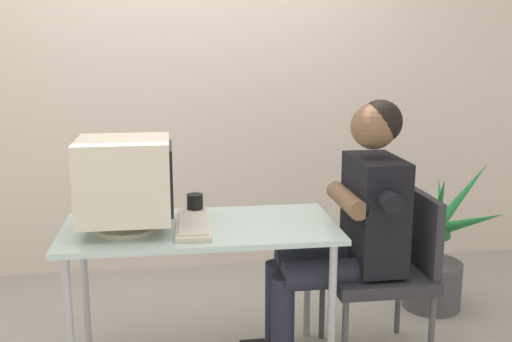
{
  "coord_description": "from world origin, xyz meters",
  "views": [
    {
      "loc": [
        -0.12,
        -2.67,
        1.55
      ],
      "look_at": [
        0.26,
        0.0,
        0.97
      ],
      "focal_mm": 42.21,
      "sensor_mm": 36.0,
      "label": 1
    }
  ],
  "objects": [
    {
      "name": "potted_plant",
      "position": [
        1.38,
        0.49,
        0.34
      ],
      "size": [
        0.79,
        0.9,
        0.89
      ],
      "color": "#4C4C51",
      "rests_on": "ground_plane"
    },
    {
      "name": "keyboard",
      "position": [
        -0.03,
        -0.01,
        0.73
      ],
      "size": [
        0.17,
        0.48,
        0.03
      ],
      "color": "beige",
      "rests_on": "desk"
    },
    {
      "name": "desk",
      "position": [
        0.0,
        0.0,
        0.65
      ],
      "size": [
        1.26,
        0.61,
        0.72
      ],
      "color": "#B7B7BC",
      "rests_on": "ground_plane"
    },
    {
      "name": "wall_back",
      "position": [
        0.3,
        1.4,
        1.5
      ],
      "size": [
        8.0,
        0.1,
        3.0
      ],
      "primitive_type": "cube",
      "color": "beige",
      "rests_on": "ground_plane"
    },
    {
      "name": "office_chair",
      "position": [
        0.92,
        -0.01,
        0.48
      ],
      "size": [
        0.48,
        0.48,
        0.83
      ],
      "color": "#4C4C51",
      "rests_on": "ground_plane"
    },
    {
      "name": "crt_monitor",
      "position": [
        -0.33,
        -0.03,
        0.95
      ],
      "size": [
        0.41,
        0.37,
        0.42
      ],
      "color": "beige",
      "rests_on": "desk"
    },
    {
      "name": "person_seated",
      "position": [
        0.72,
        -0.01,
        0.71
      ],
      "size": [
        0.75,
        0.6,
        1.29
      ],
      "color": "black",
      "rests_on": "ground_plane"
    },
    {
      "name": "desk_mug",
      "position": [
        -0.02,
        0.18,
        0.77
      ],
      "size": [
        0.08,
        0.09,
        0.11
      ],
      "color": "black",
      "rests_on": "desk"
    }
  ]
}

